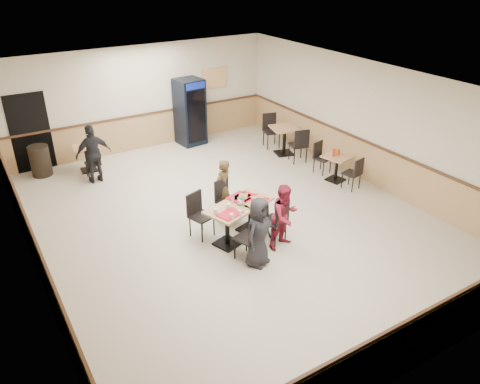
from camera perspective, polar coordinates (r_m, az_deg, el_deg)
ground at (r=10.38m, az=-1.30°, el=-3.25°), size 10.00×10.00×0.00m
room_shell at (r=12.93m, az=-0.24°, el=5.97°), size 10.00×10.00×10.00m
main_table at (r=9.47m, az=-0.11°, el=-2.89°), size 1.58×1.12×0.77m
main_chairs at (r=9.45m, az=-0.31°, el=-3.14°), size 1.72×1.98×0.97m
diner_woman_left at (r=8.60m, az=2.27°, el=-4.93°), size 0.80×0.69×1.38m
diner_woman_right at (r=9.18m, az=5.47°, el=-2.96°), size 0.73×0.62×1.34m
diner_man_opposite at (r=10.21m, az=-2.11°, el=0.46°), size 0.58×0.50×1.34m
lone_diner at (r=12.31m, az=-17.42°, el=4.45°), size 0.90×0.40×1.51m
tabletop_clutter at (r=9.36m, az=0.21°, el=-1.32°), size 1.28×0.97×0.12m
side_table_near at (r=12.17m, az=11.72°, el=3.34°), size 0.76×0.76×0.68m
side_table_near_chair_south at (r=11.83m, az=13.47°, el=2.31°), size 0.48×0.48×0.86m
side_table_near_chair_north at (r=12.54m, az=10.05°, el=4.13°), size 0.48×0.48×0.86m
side_table_far at (r=13.60m, az=5.44°, el=6.76°), size 0.91×0.91×0.81m
side_table_far_chair_south at (r=13.14m, az=7.11°, el=5.80°), size 0.57×0.57×1.02m
side_table_far_chair_north at (r=14.10m, az=3.87°, el=7.46°), size 0.57×0.57×1.02m
condiment_caddy at (r=12.06m, az=11.59°, el=4.77°), size 0.23×0.06×0.20m
back_table at (r=13.13m, az=-18.18°, el=4.35°), size 0.71×0.71×0.69m
back_table_chair_lone at (r=12.63m, az=-17.51°, el=3.45°), size 0.44×0.44×0.88m
pepsi_cooler at (r=14.30m, az=-6.11°, el=9.68°), size 0.82×0.82×1.98m
trash_bin at (r=13.30m, az=-23.17°, el=3.52°), size 0.52×0.52×0.81m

